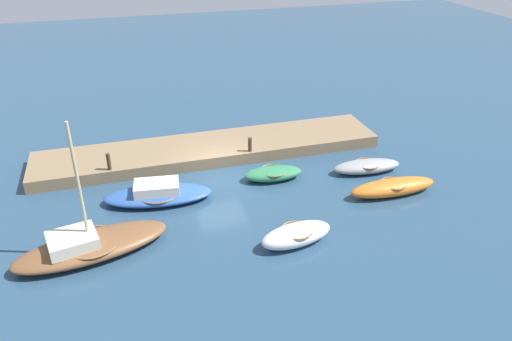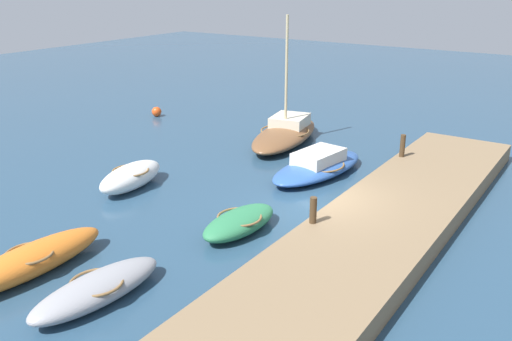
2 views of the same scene
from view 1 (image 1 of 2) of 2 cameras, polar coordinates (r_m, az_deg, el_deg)
The scene contains 10 objects.
ground_plane at distance 25.14m, azimuth -4.19°, elevation -0.40°, with size 84.00×84.00×0.00m, color navy.
dock_platform at distance 27.02m, azimuth -5.32°, elevation 2.46°, with size 18.44×3.44×0.64m, color #846B4C.
sailboat_brown at distance 20.40m, azimuth -18.61°, elevation -8.11°, with size 6.27×3.29×5.59m.
rowboat_orange at distance 24.02m, azimuth 15.48°, elevation -1.86°, with size 4.28×1.24×0.77m.
rowboat_white at distance 19.98m, azimuth 4.66°, elevation -7.38°, with size 3.20×1.67×0.84m.
rowboat_grey at distance 25.74m, azimuth 12.62°, elevation 0.48°, with size 3.59×1.48×0.63m.
dinghy_green at distance 24.47m, azimuth 1.96°, elevation -0.33°, with size 2.96×1.45×0.63m.
motorboat_blue at distance 23.13m, azimuth -11.22°, elevation -2.64°, with size 5.12×2.55×0.94m.
mooring_post_west at distance 25.80m, azimuth -0.71°, elevation 3.02°, with size 0.20×0.20×0.77m, color #47331E.
mooring_post_mid_west at distance 24.99m, azimuth -16.60°, elevation 0.98°, with size 0.19×0.19×0.86m, color #47331E.
Camera 1 is at (4.53, 21.58, 12.07)m, focal length 34.74 mm.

